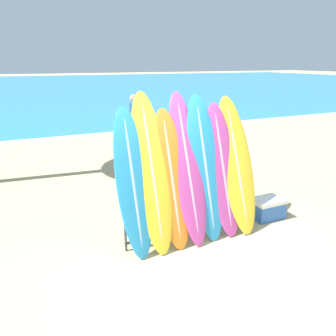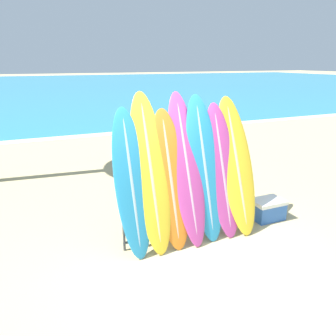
{
  "view_description": "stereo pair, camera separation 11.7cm",
  "coord_description": "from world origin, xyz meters",
  "px_view_note": "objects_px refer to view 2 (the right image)",
  "views": [
    {
      "loc": [
        -2.1,
        -3.63,
        2.71
      ],
      "look_at": [
        0.16,
        1.34,
        0.93
      ],
      "focal_mm": 35.0,
      "sensor_mm": 36.0,
      "label": 1
    },
    {
      "loc": [
        -1.99,
        -3.68,
        2.71
      ],
      "look_at": [
        0.16,
        1.34,
        0.93
      ],
      "focal_mm": 35.0,
      "sensor_mm": 36.0,
      "label": 2
    }
  ],
  "objects_px": {
    "surfboard_slot_4": "(204,168)",
    "surfboard_slot_5": "(222,170)",
    "surfboard_slot_1": "(151,173)",
    "surfboard_slot_0": "(131,183)",
    "person_mid_beach": "(198,145)",
    "surfboard_slot_2": "(170,179)",
    "cooler_box": "(267,209)",
    "person_near_water": "(138,119)",
    "surfboard_slot_6": "(236,165)",
    "surfboard_rack": "(188,209)",
    "surfboard_slot_3": "(187,169)"
  },
  "relations": [
    {
      "from": "surfboard_slot_1",
      "to": "surfboard_slot_5",
      "type": "relative_size",
      "value": 1.1
    },
    {
      "from": "surfboard_rack",
      "to": "surfboard_slot_4",
      "type": "distance_m",
      "value": 0.7
    },
    {
      "from": "cooler_box",
      "to": "person_near_water",
      "type": "bearing_deg",
      "value": 95.35
    },
    {
      "from": "surfboard_slot_0",
      "to": "person_near_water",
      "type": "height_order",
      "value": "surfboard_slot_0"
    },
    {
      "from": "surfboard_slot_1",
      "to": "cooler_box",
      "type": "height_order",
      "value": "surfboard_slot_1"
    },
    {
      "from": "surfboard_rack",
      "to": "surfboard_slot_4",
      "type": "bearing_deg",
      "value": 9.48
    },
    {
      "from": "cooler_box",
      "to": "surfboard_slot_0",
      "type": "bearing_deg",
      "value": 179.62
    },
    {
      "from": "surfboard_slot_2",
      "to": "surfboard_slot_5",
      "type": "height_order",
      "value": "surfboard_slot_5"
    },
    {
      "from": "surfboard_slot_3",
      "to": "surfboard_slot_0",
      "type": "bearing_deg",
      "value": -177.46
    },
    {
      "from": "surfboard_slot_0",
      "to": "surfboard_rack",
      "type": "bearing_deg",
      "value": -1.39
    },
    {
      "from": "surfboard_slot_1",
      "to": "surfboard_slot_0",
      "type": "bearing_deg",
      "value": -172.92
    },
    {
      "from": "person_near_water",
      "to": "person_mid_beach",
      "type": "height_order",
      "value": "person_near_water"
    },
    {
      "from": "surfboard_slot_2",
      "to": "cooler_box",
      "type": "bearing_deg",
      "value": -0.44
    },
    {
      "from": "surfboard_slot_1",
      "to": "cooler_box",
      "type": "xyz_separation_m",
      "value": [
        2.2,
        -0.05,
        -0.97
      ]
    },
    {
      "from": "surfboard_slot_4",
      "to": "person_near_water",
      "type": "relative_size",
      "value": 1.29
    },
    {
      "from": "surfboard_slot_0",
      "to": "person_mid_beach",
      "type": "xyz_separation_m",
      "value": [
        2.28,
        2.23,
        -0.17
      ]
    },
    {
      "from": "surfboard_slot_4",
      "to": "surfboard_slot_6",
      "type": "relative_size",
      "value": 1.03
    },
    {
      "from": "surfboard_slot_6",
      "to": "cooler_box",
      "type": "distance_m",
      "value": 1.15
    },
    {
      "from": "person_near_water",
      "to": "person_mid_beach",
      "type": "xyz_separation_m",
      "value": [
        0.3,
        -3.5,
        -0.06
      ]
    },
    {
      "from": "person_mid_beach",
      "to": "surfboard_slot_1",
      "type": "bearing_deg",
      "value": 47.64
    },
    {
      "from": "surfboard_slot_2",
      "to": "cooler_box",
      "type": "distance_m",
      "value": 2.08
    },
    {
      "from": "surfboard_slot_2",
      "to": "surfboard_slot_4",
      "type": "xyz_separation_m",
      "value": [
        0.6,
        0.03,
        0.09
      ]
    },
    {
      "from": "surfboard_slot_6",
      "to": "person_near_water",
      "type": "xyz_separation_m",
      "value": [
        0.17,
        5.71,
        -0.14
      ]
    },
    {
      "from": "surfboard_rack",
      "to": "surfboard_slot_2",
      "type": "relative_size",
      "value": 1.05
    },
    {
      "from": "person_mid_beach",
      "to": "cooler_box",
      "type": "height_order",
      "value": "person_mid_beach"
    },
    {
      "from": "surfboard_slot_1",
      "to": "person_mid_beach",
      "type": "bearing_deg",
      "value": 48.04
    },
    {
      "from": "surfboard_slot_6",
      "to": "person_mid_beach",
      "type": "relative_size",
      "value": 1.35
    },
    {
      "from": "surfboard_slot_1",
      "to": "surfboard_slot_5",
      "type": "xyz_separation_m",
      "value": [
        1.22,
        -0.03,
        -0.11
      ]
    },
    {
      "from": "surfboard_slot_3",
      "to": "surfboard_slot_5",
      "type": "relative_size",
      "value": 1.09
    },
    {
      "from": "surfboard_slot_0",
      "to": "surfboard_slot_2",
      "type": "height_order",
      "value": "surfboard_slot_0"
    },
    {
      "from": "surfboard_slot_3",
      "to": "person_near_water",
      "type": "distance_m",
      "value": 5.79
    },
    {
      "from": "surfboard_slot_5",
      "to": "person_near_water",
      "type": "bearing_deg",
      "value": 85.56
    },
    {
      "from": "surfboard_slot_4",
      "to": "person_mid_beach",
      "type": "xyz_separation_m",
      "value": [
        1.07,
        2.2,
        -0.23
      ]
    },
    {
      "from": "surfboard_slot_1",
      "to": "surfboard_slot_2",
      "type": "xyz_separation_m",
      "value": [
        0.3,
        -0.04,
        -0.13
      ]
    },
    {
      "from": "surfboard_slot_2",
      "to": "person_mid_beach",
      "type": "relative_size",
      "value": 1.27
    },
    {
      "from": "surfboard_slot_6",
      "to": "surfboard_slot_1",
      "type": "bearing_deg",
      "value": 179.47
    },
    {
      "from": "surfboard_slot_4",
      "to": "surfboard_slot_5",
      "type": "xyz_separation_m",
      "value": [
        0.32,
        -0.02,
        -0.07
      ]
    },
    {
      "from": "surfboard_rack",
      "to": "surfboard_slot_6",
      "type": "height_order",
      "value": "surfboard_slot_6"
    },
    {
      "from": "surfboard_slot_1",
      "to": "surfboard_slot_6",
      "type": "distance_m",
      "value": 1.5
    },
    {
      "from": "person_mid_beach",
      "to": "surfboard_slot_6",
      "type": "bearing_deg",
      "value": 77.53
    },
    {
      "from": "surfboard_slot_3",
      "to": "person_near_water",
      "type": "height_order",
      "value": "surfboard_slot_3"
    },
    {
      "from": "surfboard_slot_5",
      "to": "person_near_water",
      "type": "height_order",
      "value": "surfboard_slot_5"
    },
    {
      "from": "surfboard_slot_4",
      "to": "person_mid_beach",
      "type": "relative_size",
      "value": 1.38
    },
    {
      "from": "surfboard_slot_1",
      "to": "surfboard_slot_2",
      "type": "bearing_deg",
      "value": -7.61
    },
    {
      "from": "surfboard_rack",
      "to": "person_near_water",
      "type": "relative_size",
      "value": 1.24
    },
    {
      "from": "surfboard_slot_0",
      "to": "surfboard_slot_4",
      "type": "distance_m",
      "value": 1.21
    },
    {
      "from": "surfboard_slot_4",
      "to": "person_mid_beach",
      "type": "distance_m",
      "value": 2.45
    },
    {
      "from": "surfboard_slot_2",
      "to": "person_mid_beach",
      "type": "bearing_deg",
      "value": 53.23
    },
    {
      "from": "surfboard_slot_1",
      "to": "person_near_water",
      "type": "height_order",
      "value": "surfboard_slot_1"
    },
    {
      "from": "surfboard_slot_0",
      "to": "person_near_water",
      "type": "bearing_deg",
      "value": 71.02
    }
  ]
}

